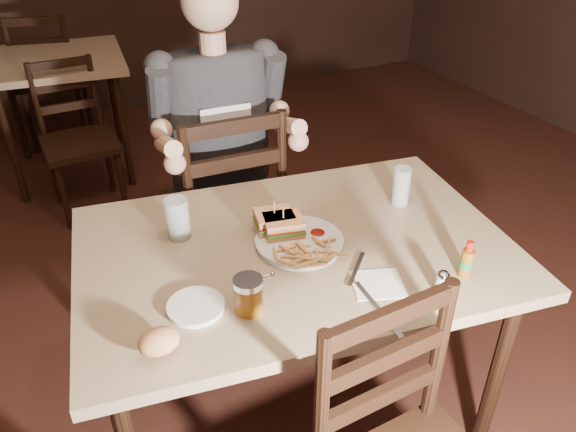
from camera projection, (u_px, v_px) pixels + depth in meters
name	position (u px, v px, depth m)	size (l,w,h in m)	color
room_shell	(352.00, 44.00, 1.36)	(7.00, 7.00, 7.00)	black
main_table	(295.00, 264.00, 1.77)	(1.44, 1.08, 0.77)	tan
bg_table	(56.00, 72.00, 3.43)	(0.88, 0.88, 0.77)	tan
chair_far	(224.00, 209.00, 2.43)	(0.46, 0.51, 1.00)	black
bg_chair_far	(52.00, 79.00, 3.96)	(0.43, 0.48, 0.94)	black
bg_chair_near	(80.00, 143.00, 3.15)	(0.40, 0.44, 0.86)	black
diner	(220.00, 106.00, 2.13)	(0.55, 0.43, 0.95)	#313236
dinner_plate	(299.00, 243.00, 1.73)	(0.27, 0.27, 0.02)	white
sandwich_left	(283.00, 220.00, 1.73)	(0.12, 0.10, 0.10)	tan
sandwich_right	(274.00, 215.00, 1.76)	(0.12, 0.10, 0.10)	tan
fries_pile	(305.00, 252.00, 1.65)	(0.25, 0.17, 0.04)	#E6AE69
ketchup_dollop	(318.00, 233.00, 1.75)	(0.05, 0.05, 0.01)	maroon
glass_left	(178.00, 218.00, 1.74)	(0.07, 0.07, 0.13)	silver
glass_right	(401.00, 186.00, 1.91)	(0.06, 0.06, 0.14)	silver
hot_sauce	(467.00, 259.00, 1.58)	(0.04, 0.04, 0.12)	brown
salt_shaker	(442.00, 283.00, 1.53)	(0.04, 0.04, 0.07)	white
syrup_dispenser	(249.00, 295.00, 1.46)	(0.08, 0.08, 0.10)	brown
napkin	(378.00, 284.00, 1.57)	(0.14, 0.13, 0.00)	white
knife	(377.00, 308.00, 1.48)	(0.01, 0.23, 0.01)	silver
fork	(356.00, 269.00, 1.62)	(0.01, 0.17, 0.01)	silver
side_plate	(196.00, 308.00, 1.48)	(0.15, 0.15, 0.01)	white
bread_roll	(159.00, 341.00, 1.33)	(0.10, 0.08, 0.06)	tan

